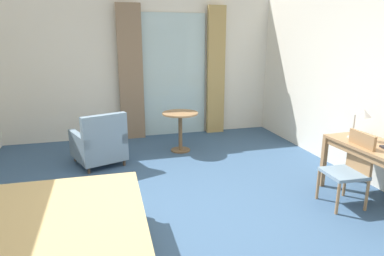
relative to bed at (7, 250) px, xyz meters
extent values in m
cube|color=#38567A|center=(1.68, 0.62, -0.33)|extent=(6.13, 7.63, 0.10)
cube|color=white|center=(1.68, 4.18, 1.14)|extent=(5.73, 0.12, 2.84)
cube|color=silver|center=(2.32, 4.10, 0.97)|extent=(1.34, 0.02, 2.50)
cube|color=#897056|center=(1.43, 4.00, 1.04)|extent=(0.48, 0.10, 2.66)
cube|color=tan|center=(3.22, 4.00, 1.04)|extent=(0.37, 0.10, 2.66)
cube|color=white|center=(0.07, 0.00, 0.11)|extent=(2.14, 1.64, 0.22)
cube|color=tan|center=(0.43, -0.01, 0.24)|extent=(1.46, 1.66, 0.03)
cube|color=#9E754C|center=(4.04, 0.29, 0.44)|extent=(0.67, 1.39, 0.04)
cube|color=#9E754C|center=(4.04, 0.29, 0.38)|extent=(0.62, 1.32, 0.08)
cube|color=#9E754C|center=(4.31, 0.95, 0.07)|extent=(0.06, 0.06, 0.71)
cube|color=#9E754C|center=(3.74, 0.93, 0.07)|extent=(0.06, 0.06, 0.71)
cube|color=gray|center=(3.62, 0.40, 0.13)|extent=(0.45, 0.46, 0.04)
cube|color=#9E754C|center=(3.81, 0.39, 0.39)|extent=(0.06, 0.42, 0.48)
cylinder|color=#9E754C|center=(3.43, 0.61, -0.09)|extent=(0.04, 0.04, 0.39)
cylinder|color=#9E754C|center=(3.41, 0.21, -0.09)|extent=(0.04, 0.04, 0.39)
cylinder|color=#9E754C|center=(3.82, 0.59, -0.09)|extent=(0.04, 0.04, 0.39)
cylinder|color=#9E754C|center=(3.80, 0.19, -0.09)|extent=(0.04, 0.04, 0.39)
cylinder|color=#B7B2A8|center=(3.96, 0.72, 0.47)|extent=(0.13, 0.13, 0.02)
cylinder|color=#B7B2A8|center=(3.96, 0.72, 0.62)|extent=(0.02, 0.02, 0.29)
cone|color=#B7B2A8|center=(4.01, 0.61, 0.80)|extent=(0.15, 0.16, 0.15)
cube|color=gray|center=(0.74, 2.66, -0.04)|extent=(0.94, 0.98, 0.29)
cube|color=gray|center=(0.85, 2.35, 0.35)|extent=(0.70, 0.36, 0.50)
cube|color=gray|center=(1.02, 2.77, 0.18)|extent=(0.37, 0.77, 0.16)
cube|color=gray|center=(0.45, 2.55, 0.18)|extent=(0.37, 0.77, 0.16)
cylinder|color=#4C3D2D|center=(0.89, 3.07, -0.23)|extent=(0.04, 0.04, 0.10)
cylinder|color=#4C3D2D|center=(0.35, 2.87, -0.23)|extent=(0.04, 0.04, 0.10)
cylinder|color=#4C3D2D|center=(1.13, 2.45, -0.23)|extent=(0.04, 0.04, 0.10)
cylinder|color=#4C3D2D|center=(0.58, 2.25, -0.23)|extent=(0.04, 0.04, 0.10)
cylinder|color=#9E754C|center=(2.18, 2.93, 0.42)|extent=(0.64, 0.64, 0.03)
cylinder|color=brown|center=(2.18, 2.93, 0.06)|extent=(0.07, 0.07, 0.69)
cylinder|color=brown|center=(2.18, 2.93, -0.27)|extent=(0.35, 0.35, 0.02)
camera|label=1|loc=(0.86, -2.74, 1.70)|focal=31.14mm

